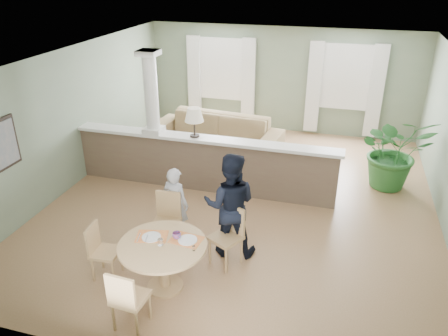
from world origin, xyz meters
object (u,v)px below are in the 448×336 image
(chair_far_boy, at_px, (167,218))
(chair_side, at_px, (101,249))
(chair_near, at_px, (127,298))
(houseplant, at_px, (394,151))
(child_person, at_px, (176,204))
(chair_far_man, at_px, (229,232))
(man_person, at_px, (230,205))
(dining_table, at_px, (164,253))
(sofa, at_px, (215,136))

(chair_far_boy, distance_m, chair_side, 1.14)
(chair_far_boy, xyz_separation_m, chair_near, (0.22, -1.78, -0.02))
(houseplant, distance_m, child_person, 4.52)
(chair_far_man, distance_m, chair_near, 1.86)
(chair_far_boy, height_order, chair_side, chair_far_boy)
(chair_far_boy, bearing_deg, chair_near, -88.07)
(chair_far_man, distance_m, man_person, 0.41)
(houseplant, bearing_deg, dining_table, -127.95)
(houseplant, height_order, chair_far_boy, houseplant)
(dining_table, height_order, man_person, man_person)
(chair_side, bearing_deg, sofa, -8.10)
(dining_table, bearing_deg, sofa, 98.58)
(dining_table, relative_size, chair_side, 1.44)
(chair_side, bearing_deg, chair_far_boy, -38.11)
(sofa, relative_size, child_person, 2.42)
(sofa, relative_size, man_person, 1.83)
(sofa, xyz_separation_m, chair_far_boy, (0.36, -3.74, 0.06))
(sofa, bearing_deg, dining_table, -75.01)
(chair_far_boy, height_order, child_person, child_person)
(houseplant, bearing_deg, child_person, -140.24)
(dining_table, bearing_deg, chair_side, -179.64)
(sofa, distance_m, chair_far_boy, 3.76)
(houseplant, relative_size, dining_table, 1.27)
(chair_far_boy, bearing_deg, houseplant, 36.55)
(sofa, distance_m, chair_near, 5.55)
(houseplant, bearing_deg, chair_far_man, -127.35)
(houseplant, height_order, child_person, houseplant)
(houseplant, relative_size, child_person, 1.21)
(chair_side, bearing_deg, man_person, -61.58)
(chair_far_man, distance_m, chair_side, 1.86)
(child_person, bearing_deg, houseplant, -126.78)
(chair_near, bearing_deg, chair_far_man, -112.65)
(dining_table, height_order, child_person, child_person)
(chair_near, bearing_deg, man_person, -108.53)
(child_person, bearing_deg, sofa, -69.76)
(child_person, bearing_deg, dining_table, 117.22)
(chair_far_man, height_order, chair_near, chair_far_man)
(sofa, bearing_deg, chair_far_man, -63.59)
(dining_table, relative_size, chair_far_boy, 1.31)
(chair_far_boy, bearing_deg, sofa, 90.41)
(chair_far_boy, bearing_deg, dining_table, -74.95)
(chair_far_boy, xyz_separation_m, chair_side, (-0.62, -0.95, -0.05))
(dining_table, xyz_separation_m, chair_side, (-0.97, -0.01, -0.12))
(houseplant, bearing_deg, chair_far_boy, -138.36)
(chair_far_man, xyz_separation_m, child_person, (-0.99, 0.37, 0.13))
(man_person, bearing_deg, chair_side, 24.14)
(man_person, bearing_deg, chair_far_boy, -2.69)
(chair_far_man, bearing_deg, dining_table, -102.29)
(chair_far_boy, xyz_separation_m, child_person, (0.05, 0.25, 0.13))
(sofa, relative_size, chair_far_boy, 3.33)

